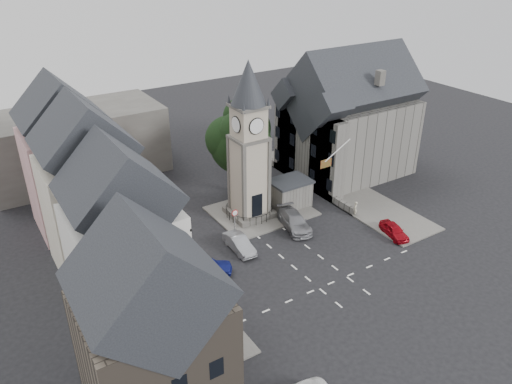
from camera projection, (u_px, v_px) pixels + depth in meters
ground at (294, 251)px, 46.37m from camera, size 120.00×120.00×0.00m
pavement_west at (143, 261)px, 44.89m from camera, size 6.00×30.00×0.14m
pavement_east at (337, 187)px, 58.06m from camera, size 6.00×26.00×0.14m
central_island at (261, 211)px, 53.06m from camera, size 10.00×8.00×0.16m
road_markings at (333, 282)px, 42.23m from camera, size 20.00×8.00×0.01m
clock_tower at (249, 143)px, 48.67m from camera, size 4.86×4.86×16.25m
stone_shelter at (290, 193)px, 53.58m from camera, size 4.30×3.30×3.08m
town_tree at (240, 135)px, 53.91m from camera, size 7.20×7.20×10.80m
warning_sign_post at (235, 217)px, 48.00m from camera, size 0.70×0.19×2.85m
terrace_pink at (69, 164)px, 48.01m from camera, size 8.10×7.60×12.80m
terrace_cream at (92, 197)px, 42.00m from camera, size 8.10×7.60×12.80m
terrace_tudor at (125, 245)px, 36.16m from camera, size 8.10×7.60×12.00m
building_sw_stone at (154, 336)px, 29.07m from camera, size 8.60×7.60×10.40m
backdrop_west at (77, 143)px, 59.87m from camera, size 20.00×10.00×8.00m
east_building at (347, 124)px, 59.20m from camera, size 14.40×11.40×12.60m
east_boundary_wall at (307, 184)px, 58.06m from camera, size 0.40×16.00×0.90m
flagpole at (338, 150)px, 49.99m from camera, size 3.68×0.10×2.74m
car_west_blue at (206, 267)px, 42.96m from camera, size 4.76×3.59×1.51m
car_west_silver at (177, 270)px, 42.51m from camera, size 4.79×2.29×1.52m
car_west_grey at (177, 283)px, 41.10m from camera, size 4.99×3.71×1.26m
car_island_silver at (239, 244)px, 46.28m from camera, size 1.60×4.27×1.39m
car_island_east at (294, 221)px, 49.80m from camera, size 3.34×5.66×1.54m
car_east_red at (394, 230)px, 48.49m from camera, size 2.25×3.91×1.25m
pedestrian at (355, 209)px, 51.91m from camera, size 0.71×0.70×1.66m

